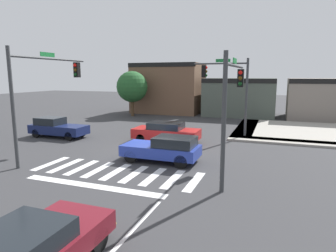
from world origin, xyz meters
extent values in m
plane|color=#353538|center=(0.00, 0.00, 0.00)|extent=(120.00, 120.00, 0.00)
cube|color=silver|center=(-3.97, -4.50, 0.00)|extent=(0.41, 2.59, 0.01)
cube|color=silver|center=(-2.98, -4.50, 0.00)|extent=(0.41, 2.59, 0.01)
cube|color=silver|center=(-1.99, -4.50, 0.00)|extent=(0.41, 2.59, 0.01)
cube|color=silver|center=(-0.99, -4.50, 0.00)|extent=(0.41, 2.59, 0.01)
cube|color=silver|center=(0.00, -4.50, 0.00)|extent=(0.41, 2.59, 0.01)
cube|color=silver|center=(0.99, -4.50, 0.00)|extent=(0.41, 2.59, 0.01)
cube|color=silver|center=(1.99, -4.50, 0.00)|extent=(0.41, 2.59, 0.01)
cube|color=silver|center=(2.98, -4.50, 0.00)|extent=(0.41, 2.59, 0.01)
cube|color=silver|center=(3.97, -4.50, 0.00)|extent=(0.41, 2.59, 0.01)
cube|color=white|center=(0.00, -6.50, 0.00)|extent=(6.80, 0.50, 0.01)
cube|color=white|center=(0.00, -9.50, 0.00)|extent=(0.16, 2.00, 0.01)
cylinder|color=yellow|center=(2.13, -9.29, 0.00)|extent=(1.15, 1.15, 0.01)
cylinder|color=white|center=(1.87, -9.29, 0.01)|extent=(0.18, 0.18, 0.00)
cylinder|color=white|center=(2.38, -9.29, 0.01)|extent=(0.18, 0.18, 0.00)
cube|color=white|center=(2.13, -9.29, 0.01)|extent=(0.52, 0.05, 0.00)
cube|color=#9E998E|center=(9.00, 5.20, 0.07)|extent=(10.00, 1.60, 0.15)
cube|color=#9E998E|center=(4.80, 10.00, 0.07)|extent=(1.60, 10.00, 0.15)
cube|color=#9E998E|center=(9.00, 10.00, 0.07)|extent=(10.00, 10.00, 0.15)
cube|color=brown|center=(-5.84, 18.89, 3.09)|extent=(8.32, 5.77, 6.17)
cube|color=black|center=(-5.84, 16.20, 5.92)|extent=(8.32, 0.50, 0.50)
cube|color=#4C564C|center=(3.13, 19.01, 2.18)|extent=(7.96, 6.03, 4.35)
cube|color=black|center=(3.13, 16.20, 4.10)|extent=(7.96, 0.50, 0.50)
cube|color=gray|center=(12.61, 19.03, 2.18)|extent=(8.65, 6.07, 4.36)
cylinder|color=#383A3D|center=(5.06, 6.04, 2.96)|extent=(0.18, 0.18, 5.92)
cylinder|color=#383A3D|center=(3.03, 6.04, 5.55)|extent=(4.05, 0.12, 0.12)
cube|color=black|center=(1.79, 6.04, 4.97)|extent=(0.32, 0.32, 0.95)
sphere|color=red|center=(1.96, 6.04, 5.27)|extent=(0.22, 0.22, 0.22)
sphere|color=#4C330C|center=(1.96, 6.04, 4.97)|extent=(0.22, 0.22, 0.22)
sphere|color=#0C3814|center=(1.96, 6.04, 4.68)|extent=(0.22, 0.22, 0.22)
cube|color=#197233|center=(3.24, 6.04, 5.77)|extent=(1.10, 0.03, 0.24)
cylinder|color=#383A3D|center=(-4.96, -5.73, 3.03)|extent=(0.18, 0.18, 6.06)
cylinder|color=#383A3D|center=(-4.96, -2.82, 5.59)|extent=(0.12, 5.80, 0.12)
cube|color=black|center=(-4.96, -0.58, 5.01)|extent=(0.32, 0.32, 0.95)
sphere|color=red|center=(-4.96, -0.75, 5.31)|extent=(0.22, 0.22, 0.22)
sphere|color=#4C330C|center=(-4.96, -0.75, 5.01)|extent=(0.22, 0.22, 0.22)
sphere|color=#0C3814|center=(-4.96, -0.75, 4.72)|extent=(0.22, 0.22, 0.22)
cube|color=#197233|center=(-4.96, -3.12, 5.81)|extent=(0.03, 1.10, 0.24)
cylinder|color=#383A3D|center=(5.30, -5.22, 2.79)|extent=(0.18, 0.18, 5.58)
cylinder|color=#383A3D|center=(5.30, -2.44, 5.09)|extent=(0.12, 5.55, 0.12)
cube|color=black|center=(5.30, -0.23, 4.51)|extent=(0.32, 0.32, 0.95)
sphere|color=red|center=(5.30, -0.40, 4.81)|extent=(0.22, 0.22, 0.22)
sphere|color=#4C330C|center=(5.30, -0.40, 4.51)|extent=(0.22, 0.22, 0.22)
sphere|color=#0C3814|center=(5.30, -0.40, 4.22)|extent=(0.22, 0.22, 0.22)
cube|color=#197233|center=(5.30, -2.72, 5.31)|extent=(0.03, 1.10, 0.24)
cube|color=black|center=(2.08, -12.32, 1.11)|extent=(1.71, 2.23, 0.47)
cylinder|color=black|center=(1.22, -10.49, 0.35)|extent=(0.22, 0.70, 0.70)
cylinder|color=black|center=(2.94, -10.49, 0.35)|extent=(0.22, 0.70, 0.70)
cube|color=#23389E|center=(1.39, -2.04, 0.61)|extent=(4.19, 1.87, 0.59)
cube|color=black|center=(2.21, -2.04, 1.16)|extent=(2.14, 1.64, 0.52)
cylinder|color=black|center=(-0.03, -2.86, 0.35)|extent=(0.70, 0.22, 0.70)
cylinder|color=black|center=(-0.03, -1.22, 0.35)|extent=(0.70, 0.22, 0.70)
cylinder|color=black|center=(2.81, -2.86, 0.35)|extent=(0.70, 0.22, 0.70)
cylinder|color=black|center=(2.81, -1.22, 0.35)|extent=(0.70, 0.22, 0.70)
cube|color=red|center=(0.02, 2.44, 0.63)|extent=(4.63, 1.92, 0.68)
cube|color=black|center=(0.01, 2.44, 1.20)|extent=(2.32, 1.69, 0.46)
cylinder|color=black|center=(1.60, 3.29, 0.32)|extent=(0.64, 0.22, 0.64)
cylinder|color=black|center=(1.60, 1.59, 0.32)|extent=(0.64, 0.22, 0.64)
cylinder|color=black|center=(-1.55, 3.29, 0.32)|extent=(0.64, 0.22, 0.64)
cylinder|color=black|center=(-1.55, 1.59, 0.32)|extent=(0.64, 0.22, 0.64)
cube|color=#141E4C|center=(-8.29, 1.27, 0.62)|extent=(4.46, 1.72, 0.65)
cube|color=black|center=(-9.08, 1.27, 1.22)|extent=(1.94, 1.51, 0.55)
cylinder|color=black|center=(-6.78, 2.02, 0.32)|extent=(0.64, 0.22, 0.64)
cylinder|color=black|center=(-6.78, 0.52, 0.32)|extent=(0.64, 0.22, 0.64)
cylinder|color=black|center=(-9.81, 2.02, 0.32)|extent=(0.64, 0.22, 0.64)
cylinder|color=black|center=(-9.81, 0.52, 0.32)|extent=(0.64, 0.22, 0.64)
cylinder|color=#4C3823|center=(-8.50, 14.00, 1.40)|extent=(0.36, 0.36, 2.80)
sphere|color=#235628|center=(-8.50, 14.00, 3.40)|extent=(3.56, 3.56, 3.56)
camera|label=1|loc=(7.19, -16.62, 4.64)|focal=31.55mm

